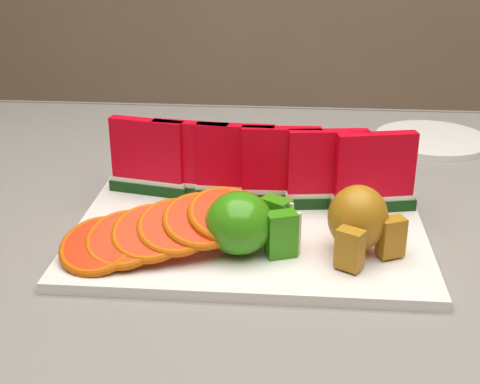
# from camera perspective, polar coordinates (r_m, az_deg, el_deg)

# --- Properties ---
(table) EXTENTS (1.40, 0.90, 0.75)m
(table) POSITION_cam_1_polar(r_m,az_deg,el_deg) (0.84, 1.28, -9.47)
(table) COLOR #442B17
(table) RESTS_ON ground
(tablecloth) EXTENTS (1.53, 1.03, 0.20)m
(tablecloth) POSITION_cam_1_polar(r_m,az_deg,el_deg) (0.81, 1.32, -5.77)
(tablecloth) COLOR gray
(tablecloth) RESTS_ON table
(platter) EXTENTS (0.40, 0.30, 0.01)m
(platter) POSITION_cam_1_polar(r_m,az_deg,el_deg) (0.78, 0.88, -3.14)
(platter) COLOR silver
(platter) RESTS_ON tablecloth
(apple_cluster) EXTENTS (0.11, 0.09, 0.07)m
(apple_cluster) POSITION_cam_1_polar(r_m,az_deg,el_deg) (0.71, 0.51, -2.71)
(apple_cluster) COLOR #3F901D
(apple_cluster) RESTS_ON platter
(pear_cluster) EXTENTS (0.09, 0.09, 0.07)m
(pear_cluster) POSITION_cam_1_polar(r_m,az_deg,el_deg) (0.71, 10.15, -2.43)
(pear_cluster) COLOR #A79119
(pear_cluster) RESTS_ON platter
(side_plate) EXTENTS (0.23, 0.23, 0.01)m
(side_plate) POSITION_cam_1_polar(r_m,az_deg,el_deg) (1.12, 16.05, 4.32)
(side_plate) COLOR silver
(side_plate) RESTS_ON tablecloth
(fork) EXTENTS (0.06, 0.19, 0.00)m
(fork) POSITION_cam_1_polar(r_m,az_deg,el_deg) (1.09, -6.36, 4.40)
(fork) COLOR silver
(fork) RESTS_ON tablecloth
(watermelon_row) EXTENTS (0.39, 0.07, 0.10)m
(watermelon_row) POSITION_cam_1_polar(r_m,az_deg,el_deg) (0.82, 1.54, 2.21)
(watermelon_row) COLOR #0E340F
(watermelon_row) RESTS_ON platter
(orange_fan_front) EXTENTS (0.23, 0.14, 0.06)m
(orange_fan_front) POSITION_cam_1_polar(r_m,az_deg,el_deg) (0.71, -6.58, -3.21)
(orange_fan_front) COLOR #E15109
(orange_fan_front) RESTS_ON platter
(orange_fan_back) EXTENTS (0.35, 0.12, 0.05)m
(orange_fan_back) POSITION_cam_1_polar(r_m,az_deg,el_deg) (0.89, 1.58, 2.18)
(orange_fan_back) COLOR #E15109
(orange_fan_back) RESTS_ON platter
(tangerine_segments) EXTENTS (0.14, 0.06, 0.03)m
(tangerine_segments) POSITION_cam_1_polar(r_m,az_deg,el_deg) (0.79, -0.57, -1.44)
(tangerine_segments) COLOR orange
(tangerine_segments) RESTS_ON platter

